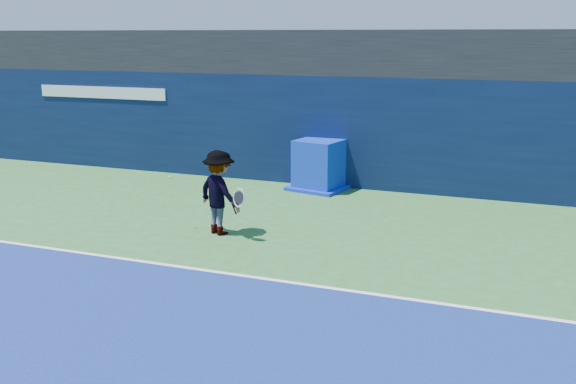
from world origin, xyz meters
The scene contains 7 objects.
ground centered at (0.00, 0.00, 0.00)m, with size 80.00×80.00×0.00m, color #2F6A2F.
baseline centered at (0.00, 3.00, 0.01)m, with size 24.00×0.10×0.01m, color white.
stadium_band centered at (0.00, 11.50, 3.60)m, with size 36.00×3.00×1.20m, color black.
back_wall_assembly centered at (0.00, 10.50, 1.50)m, with size 36.00×1.03×3.00m.
equipment_cart centered at (0.15, 9.64, 0.61)m, with size 1.66×1.66×1.34m.
tennis_player centered at (-0.57, 5.08, 0.89)m, with size 1.41×1.07×1.77m.
tennis_ball centered at (-1.66, 5.00, 1.15)m, with size 0.06×0.06×0.06m.
Camera 1 is at (5.32, -6.51, 4.08)m, focal length 40.00 mm.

